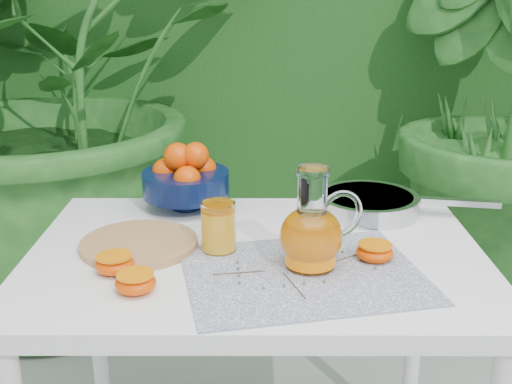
{
  "coord_description": "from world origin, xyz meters",
  "views": [
    {
      "loc": [
        -0.01,
        -1.3,
        1.33
      ],
      "look_at": [
        -0.02,
        0.02,
        0.88
      ],
      "focal_mm": 45.0,
      "sensor_mm": 36.0,
      "label": 1
    }
  ],
  "objects_px": {
    "white_table": "(256,284)",
    "fruit_bowl": "(186,178)",
    "juice_pitcher": "(312,233)",
    "saute_pan": "(370,203)",
    "cutting_board": "(139,244)"
  },
  "relations": [
    {
      "from": "white_table",
      "to": "saute_pan",
      "type": "xyz_separation_m",
      "value": [
        0.29,
        0.24,
        0.11
      ]
    },
    {
      "from": "fruit_bowl",
      "to": "white_table",
      "type": "bearing_deg",
      "value": -56.88
    },
    {
      "from": "white_table",
      "to": "saute_pan",
      "type": "relative_size",
      "value": 2.14
    },
    {
      "from": "white_table",
      "to": "saute_pan",
      "type": "height_order",
      "value": "saute_pan"
    },
    {
      "from": "white_table",
      "to": "juice_pitcher",
      "type": "relative_size",
      "value": 4.69
    },
    {
      "from": "cutting_board",
      "to": "saute_pan",
      "type": "bearing_deg",
      "value": 22.09
    },
    {
      "from": "fruit_bowl",
      "to": "juice_pitcher",
      "type": "distance_m",
      "value": 0.47
    },
    {
      "from": "cutting_board",
      "to": "juice_pitcher",
      "type": "distance_m",
      "value": 0.4
    },
    {
      "from": "white_table",
      "to": "fruit_bowl",
      "type": "distance_m",
      "value": 0.37
    },
    {
      "from": "white_table",
      "to": "juice_pitcher",
      "type": "distance_m",
      "value": 0.21
    },
    {
      "from": "white_table",
      "to": "fruit_bowl",
      "type": "relative_size",
      "value": 3.83
    },
    {
      "from": "cutting_board",
      "to": "juice_pitcher",
      "type": "bearing_deg",
      "value": -15.37
    },
    {
      "from": "juice_pitcher",
      "to": "saute_pan",
      "type": "bearing_deg",
      "value": 61.91
    },
    {
      "from": "cutting_board",
      "to": "fruit_bowl",
      "type": "height_order",
      "value": "fruit_bowl"
    },
    {
      "from": "cutting_board",
      "to": "saute_pan",
      "type": "xyz_separation_m",
      "value": [
        0.55,
        0.22,
        0.02
      ]
    }
  ]
}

